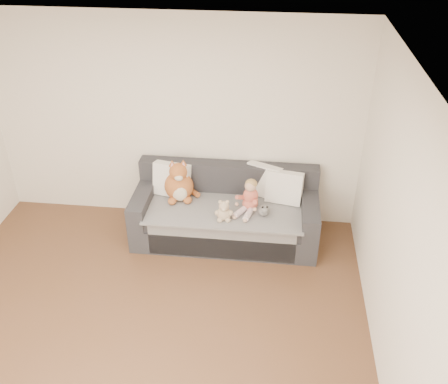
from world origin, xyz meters
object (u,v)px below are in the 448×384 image
plush_cat (179,184)px  teddy_bear (224,212)px  sofa (226,214)px  toddler (249,198)px  sippy_cup (222,212)px

plush_cat → teddy_bear: size_ratio=2.04×
teddy_bear → sofa: bearing=86.1°
sofa → teddy_bear: sofa is taller
teddy_bear → toddler: bearing=34.7°
sofa → teddy_bear: (0.02, -0.34, 0.27)m
toddler → sofa: bearing=-179.3°
toddler → plush_cat: (-0.86, 0.16, 0.03)m
sofa → plush_cat: 0.68m
plush_cat → teddy_bear: 0.71m
plush_cat → sippy_cup: bearing=-43.7°
sofa → plush_cat: plush_cat is taller
plush_cat → sofa: bearing=-18.1°
toddler → sippy_cup: toddler is taller
toddler → teddy_bear: (-0.27, -0.24, -0.06)m
sofa → teddy_bear: bearing=-87.3°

